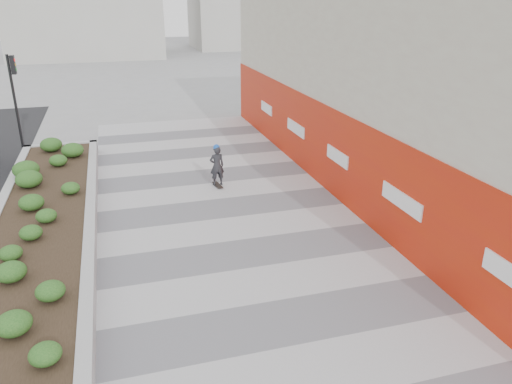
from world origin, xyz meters
TOP-DOWN VIEW (x-y plane):
  - ground at (0.00, 0.00)m, footprint 160.00×160.00m
  - walkway at (0.00, 3.00)m, footprint 8.00×36.00m
  - building at (6.98, 8.98)m, footprint 6.04×24.08m
  - planter at (-5.50, 7.00)m, footprint 3.00×18.00m
  - traffic_signal_near at (-7.23, 17.50)m, footprint 0.33×0.28m
  - manhole_cover at (0.50, 3.00)m, footprint 0.44×0.44m
  - skateboarder at (0.25, 10.21)m, footprint 0.55×0.74m

SIDE VIEW (x-z plane):
  - ground at x=0.00m, z-range 0.00..0.00m
  - manhole_cover at x=0.50m, z-range 0.00..0.01m
  - walkway at x=0.00m, z-range 0.00..0.01m
  - planter at x=-5.50m, z-range -0.03..0.87m
  - skateboarder at x=0.25m, z-range 0.01..1.62m
  - traffic_signal_near at x=-7.23m, z-range 0.66..4.86m
  - building at x=6.98m, z-range -0.02..7.98m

